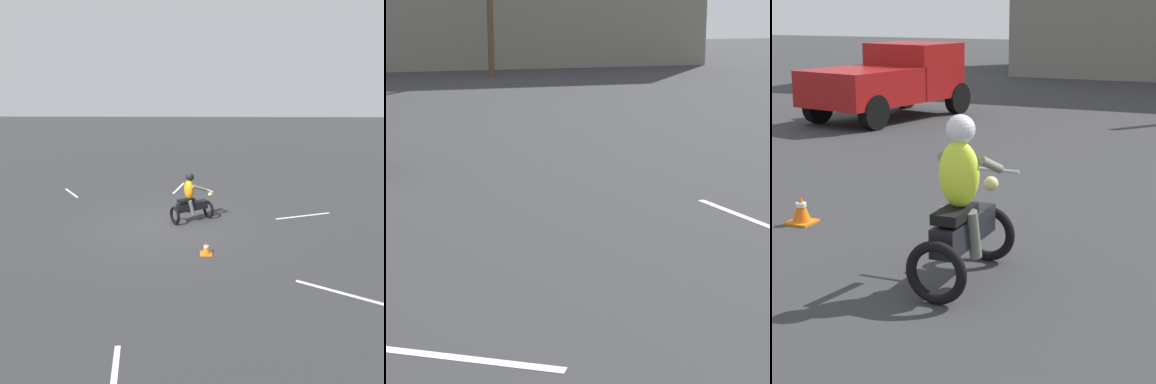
% 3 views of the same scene
% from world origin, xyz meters
% --- Properties ---
extents(ground_plane, '(120.00, 120.00, 0.00)m').
position_xyz_m(ground_plane, '(0.00, 0.00, 0.00)').
color(ground_plane, '#333335').
extents(motorcycle_rider_foreground, '(1.50, 1.26, 1.66)m').
position_xyz_m(motorcycle_rider_foreground, '(-0.72, -0.36, 0.73)').
color(motorcycle_rider_foreground, black).
rests_on(motorcycle_rider_foreground, ground).
extents(traffic_cone_near_right, '(0.32, 0.32, 0.32)m').
position_xyz_m(traffic_cone_near_right, '(-1.21, 2.31, 0.15)').
color(traffic_cone_near_right, orange).
rests_on(traffic_cone_near_right, ground).
extents(lane_stripe_nw, '(1.77, 1.13, 0.01)m').
position_xyz_m(lane_stripe_nw, '(-4.11, 4.23, 0.00)').
color(lane_stripe_nw, silver).
rests_on(lane_stripe_nw, ground).
extents(lane_stripe_w, '(2.06, 0.85, 0.01)m').
position_xyz_m(lane_stripe_w, '(-4.62, -1.03, 0.00)').
color(lane_stripe_w, silver).
rests_on(lane_stripe_w, ground).
extents(lane_stripe_s, '(0.45, 1.99, 0.01)m').
position_xyz_m(lane_stripe_s, '(-0.00, -4.88, 0.00)').
color(lane_stripe_s, silver).
rests_on(lane_stripe_s, ground).
extents(lane_stripe_se, '(1.10, 1.49, 0.01)m').
position_xyz_m(lane_stripe_se, '(4.56, -3.86, 0.00)').
color(lane_stripe_se, silver).
rests_on(lane_stripe_se, ground).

